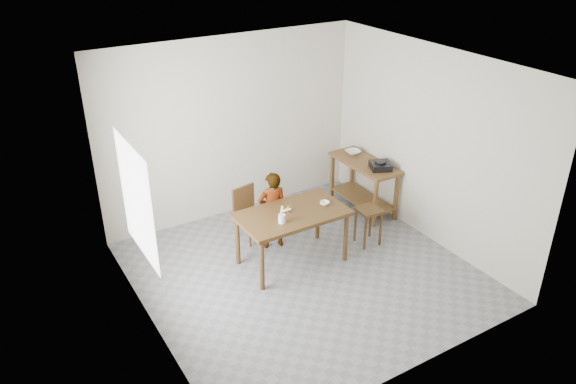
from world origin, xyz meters
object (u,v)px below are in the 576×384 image
dining_chair (251,215)px  stool (368,226)px  dining_table (292,238)px  child (272,210)px  prep_counter (363,185)px

dining_chair → stool: bearing=-46.9°
dining_table → dining_chair: size_ratio=1.83×
dining_table → child: (-0.02, 0.48, 0.19)m
dining_table → dining_chair: bearing=102.3°
dining_table → prep_counter: 1.86m
prep_counter → child: (-1.74, -0.22, 0.16)m
dining_table → stool: size_ratio=2.58×
dining_table → dining_chair: (-0.18, 0.80, 0.01)m
dining_table → child: bearing=92.2°
dining_table → child: 0.52m
dining_table → dining_chair: dining_chair is taller
prep_counter → dining_chair: prep_counter is taller
dining_chair → dining_table: bearing=-89.1°
dining_table → stool: dining_table is taller
child → stool: bearing=163.1°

